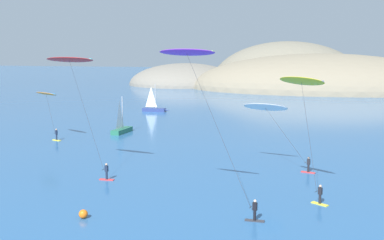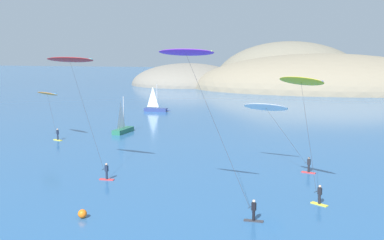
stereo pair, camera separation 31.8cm
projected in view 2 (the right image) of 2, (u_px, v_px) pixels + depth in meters
headland_island at (291, 87)px, 164.07m from camera, size 110.23×63.36×31.18m
sailboat_near at (124, 128)px, 75.26m from camera, size 1.92×5.96×5.70m
sailboat_far at (157, 108)px, 100.31m from camera, size 5.89×1.43×5.70m
kitesurfer_white at (269, 111)px, 52.21m from camera, size 8.18×3.07×7.26m
kitesurfer_yellow at (303, 91)px, 40.77m from camera, size 4.86×3.83×10.80m
kitesurfer_purple at (193, 69)px, 37.39m from camera, size 8.94×2.74×13.13m
kitesurfer_orange at (48, 97)px, 69.41m from camera, size 5.25×3.57×6.90m
kitesurfer_red at (72, 68)px, 48.36m from camera, size 7.87×2.66×12.31m
marker_buoy at (82, 214)px, 37.36m from camera, size 0.70×0.70×0.70m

